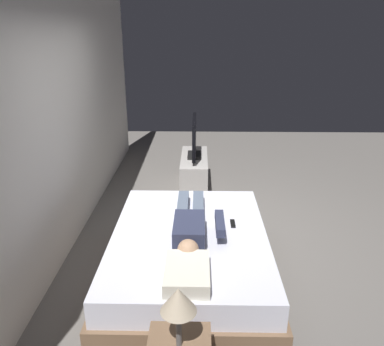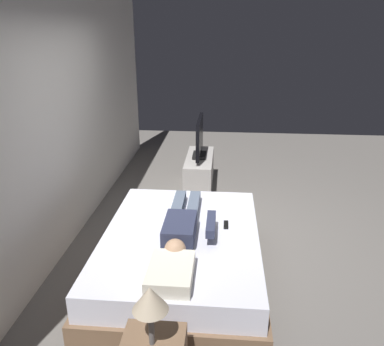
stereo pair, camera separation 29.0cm
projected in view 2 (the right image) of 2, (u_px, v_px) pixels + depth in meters
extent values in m
plane|color=slate|center=(217.00, 243.00, 4.46)|extent=(10.00, 10.00, 0.00)
cube|color=silver|center=(72.00, 114.00, 4.47)|extent=(6.40, 0.10, 2.80)
cube|color=brown|center=(182.00, 268.00, 3.74)|extent=(2.06, 1.52, 0.30)
cube|color=white|center=(181.00, 244.00, 3.65)|extent=(1.98, 1.44, 0.24)
cube|color=silver|center=(171.00, 273.00, 2.92)|extent=(0.48, 0.34, 0.12)
cube|color=#2D334C|center=(180.00, 230.00, 3.48)|extent=(0.48, 0.28, 0.18)
sphere|color=tan|center=(175.00, 250.00, 3.17)|extent=(0.18, 0.18, 0.18)
cube|color=slate|center=(193.00, 207.00, 3.99)|extent=(0.60, 0.11, 0.11)
cube|color=slate|center=(178.00, 207.00, 4.00)|extent=(0.60, 0.11, 0.11)
cube|color=#2D334C|center=(211.00, 224.00, 3.50)|extent=(0.40, 0.08, 0.08)
cube|color=black|center=(226.00, 225.00, 3.73)|extent=(0.15, 0.04, 0.02)
cube|color=#B7B2AD|center=(199.00, 172.00, 5.91)|extent=(1.10, 0.40, 0.50)
cube|color=black|center=(199.00, 155.00, 5.82)|extent=(0.32, 0.20, 0.05)
cube|color=black|center=(200.00, 136.00, 5.71)|extent=(0.88, 0.05, 0.54)
cylinder|color=#59595B|center=(151.00, 324.00, 2.32)|extent=(0.04, 0.04, 0.30)
cone|color=beige|center=(150.00, 299.00, 2.26)|extent=(0.22, 0.22, 0.16)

